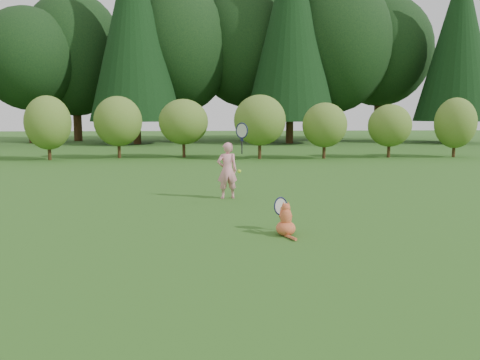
{
  "coord_description": "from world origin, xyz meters",
  "views": [
    {
      "loc": [
        -0.41,
        -7.82,
        1.9
      ],
      "look_at": [
        0.2,
        0.8,
        0.7
      ],
      "focal_mm": 35.0,
      "sensor_mm": 36.0,
      "label": 1
    }
  ],
  "objects": [
    {
      "name": "cat",
      "position": [
        0.83,
        -0.59,
        0.27
      ],
      "size": [
        0.39,
        0.7,
        0.73
      ],
      "rotation": [
        0.0,
        0.0,
        -0.09
      ],
      "color": "#B34322",
      "rests_on": "ground"
    },
    {
      "name": "shrub_row",
      "position": [
        0.0,
        13.0,
        1.4
      ],
      "size": [
        28.0,
        3.0,
        2.8
      ],
      "primitive_type": null,
      "color": "#586C21",
      "rests_on": "ground"
    },
    {
      "name": "woodland_backdrop",
      "position": [
        0.0,
        23.0,
        7.5
      ],
      "size": [
        48.0,
        10.0,
        15.0
      ],
      "primitive_type": null,
      "color": "black",
      "rests_on": "ground"
    },
    {
      "name": "ground",
      "position": [
        0.0,
        0.0,
        0.0
      ],
      "size": [
        100.0,
        100.0,
        0.0
      ],
      "primitive_type": "plane",
      "color": "#285818",
      "rests_on": "ground"
    },
    {
      "name": "tennis_ball",
      "position": [
        0.26,
        1.83,
        0.74
      ],
      "size": [
        0.07,
        0.07,
        0.07
      ],
      "color": "#AAE01A",
      "rests_on": "ground"
    },
    {
      "name": "child",
      "position": [
        0.06,
        2.78,
        0.68
      ],
      "size": [
        0.72,
        0.45,
        1.94
      ],
      "rotation": [
        0.0,
        0.0,
        3.32
      ],
      "color": "pink",
      "rests_on": "ground"
    }
  ]
}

